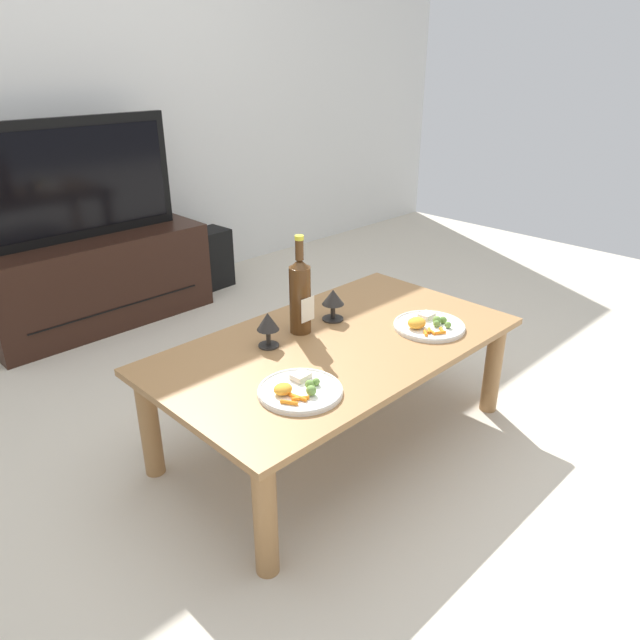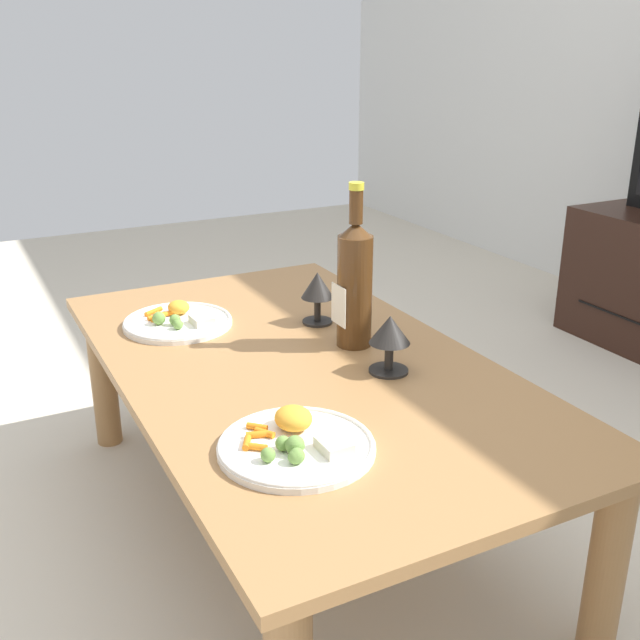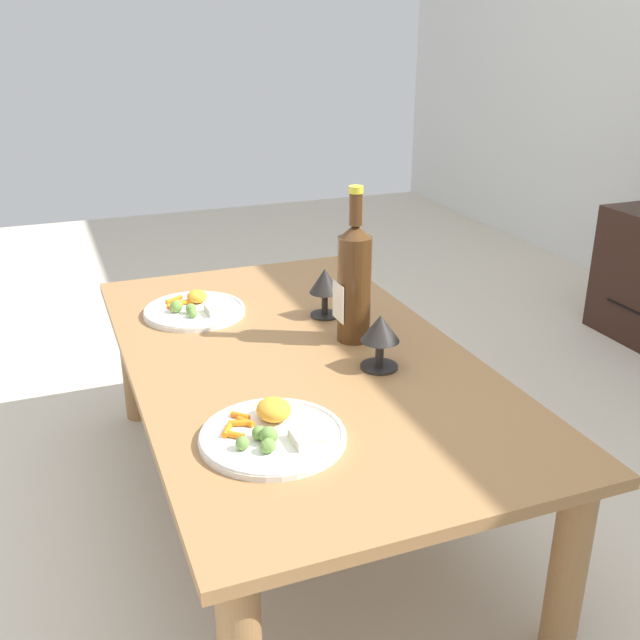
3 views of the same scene
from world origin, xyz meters
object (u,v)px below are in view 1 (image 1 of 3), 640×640
object	(u,v)px
floor_speaker	(212,258)
tv_screen	(80,179)
dinner_plate_right	(429,325)
wine_bottle	(300,294)
dinner_plate_left	(300,390)
goblet_right	(333,299)
tv_stand	(96,280)
dining_table	(336,357)
goblet_left	(268,324)

from	to	relation	value
floor_speaker	tv_screen	bearing A→B (deg)	178.49
dinner_plate_right	floor_speaker	bearing A→B (deg)	80.41
wine_bottle	dinner_plate_right	size ratio (longest dim) A/B	1.38
tv_screen	dinner_plate_left	world-z (taller)	tv_screen
wine_bottle	goblet_right	world-z (taller)	wine_bottle
tv_stand	goblet_right	xyz separation A→B (m)	(0.26, -1.57, 0.27)
tv_stand	dining_table	bearing A→B (deg)	-85.71
tv_stand	dinner_plate_left	xyz separation A→B (m)	(-0.21, -1.89, 0.19)
dining_table	goblet_right	size ratio (longest dim) A/B	10.70
tv_stand	wine_bottle	bearing A→B (deg)	-86.51
dining_table	tv_stand	world-z (taller)	tv_stand
dinner_plate_left	dinner_plate_right	xyz separation A→B (m)	(0.68, 0.00, 0.00)
dining_table	goblet_left	bearing A→B (deg)	143.79
wine_bottle	dinner_plate_right	world-z (taller)	wine_bottle
goblet_right	dinner_plate_left	xyz separation A→B (m)	(-0.47, -0.32, -0.07)
floor_speaker	dinner_plate_left	bearing A→B (deg)	-120.86
tv_screen	dinner_plate_right	world-z (taller)	tv_screen
wine_bottle	dinner_plate_right	xyz separation A→B (m)	(0.37, -0.32, -0.14)
floor_speaker	wine_bottle	xyz separation A→B (m)	(-0.69, -1.58, 0.39)
tv_stand	goblet_left	xyz separation A→B (m)	(-0.07, -1.57, 0.27)
dinner_plate_right	goblet_right	bearing A→B (deg)	122.89
tv_screen	goblet_right	size ratio (longest dim) A/B	7.95
tv_stand	tv_screen	distance (m)	0.55
tv_screen	floor_speaker	bearing A→B (deg)	1.70
dining_table	goblet_left	size ratio (longest dim) A/B	10.34
goblet_left	dinner_plate_left	distance (m)	0.35
dining_table	dinner_plate_left	xyz separation A→B (m)	(-0.34, -0.17, 0.07)
wine_bottle	floor_speaker	bearing A→B (deg)	66.38
tv_screen	goblet_left	xyz separation A→B (m)	(-0.07, -1.57, -0.28)
tv_screen	dinner_plate_right	distance (m)	1.97
dining_table	floor_speaker	bearing A→B (deg)	69.26
dinner_plate_left	tv_screen	bearing A→B (deg)	83.57
wine_bottle	goblet_left	size ratio (longest dim) A/B	2.87
dining_table	dinner_plate_left	size ratio (longest dim) A/B	5.09
tv_stand	tv_screen	xyz separation A→B (m)	(0.00, -0.00, 0.55)
goblet_right	floor_speaker	bearing A→B (deg)	71.72
dining_table	tv_stand	bearing A→B (deg)	94.29
wine_bottle	dinner_plate_right	distance (m)	0.51
floor_speaker	dinner_plate_left	world-z (taller)	dinner_plate_left
wine_bottle	goblet_left	distance (m)	0.18
goblet_left	dinner_plate_right	world-z (taller)	goblet_left
tv_screen	floor_speaker	distance (m)	1.00
dinner_plate_right	tv_screen	bearing A→B (deg)	103.88
tv_screen	dinner_plate_left	xyz separation A→B (m)	(-0.21, -1.88, -0.36)
goblet_left	dinner_plate_left	world-z (taller)	goblet_left
goblet_left	wine_bottle	bearing A→B (deg)	3.22
dinner_plate_left	goblet_left	bearing A→B (deg)	65.86
tv_stand	dinner_plate_left	world-z (taller)	tv_stand
wine_bottle	goblet_left	bearing A→B (deg)	-176.78
tv_stand	dinner_plate_right	world-z (taller)	tv_stand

